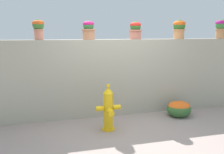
{
  "coord_description": "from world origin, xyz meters",
  "views": [
    {
      "loc": [
        -1.42,
        -3.99,
        1.86
      ],
      "look_at": [
        -0.11,
        1.03,
        0.9
      ],
      "focal_mm": 38.9,
      "sensor_mm": 36.0,
      "label": 1
    }
  ],
  "objects_px": {
    "potted_plant_5": "(221,27)",
    "flower_bush_left": "(179,108)",
    "potted_plant_3": "(135,29)",
    "potted_plant_2": "(88,29)",
    "fire_hydrant": "(108,110)",
    "potted_plant_4": "(179,28)",
    "potted_plant_1": "(38,27)"
  },
  "relations": [
    {
      "from": "potted_plant_1",
      "to": "potted_plant_4",
      "type": "relative_size",
      "value": 0.93
    },
    {
      "from": "potted_plant_3",
      "to": "fire_hydrant",
      "type": "height_order",
      "value": "potted_plant_3"
    },
    {
      "from": "potted_plant_2",
      "to": "potted_plant_3",
      "type": "distance_m",
      "value": 1.07
    },
    {
      "from": "potted_plant_1",
      "to": "potted_plant_5",
      "type": "relative_size",
      "value": 0.88
    },
    {
      "from": "potted_plant_1",
      "to": "potted_plant_3",
      "type": "distance_m",
      "value": 2.09
    },
    {
      "from": "potted_plant_3",
      "to": "potted_plant_5",
      "type": "distance_m",
      "value": 2.2
    },
    {
      "from": "potted_plant_3",
      "to": "flower_bush_left",
      "type": "bearing_deg",
      "value": -33.13
    },
    {
      "from": "potted_plant_5",
      "to": "flower_bush_left",
      "type": "distance_m",
      "value": 2.3
    },
    {
      "from": "fire_hydrant",
      "to": "flower_bush_left",
      "type": "height_order",
      "value": "fire_hydrant"
    },
    {
      "from": "potted_plant_3",
      "to": "potted_plant_4",
      "type": "distance_m",
      "value": 1.09
    },
    {
      "from": "potted_plant_1",
      "to": "potted_plant_4",
      "type": "distance_m",
      "value": 3.17
    },
    {
      "from": "potted_plant_2",
      "to": "potted_plant_3",
      "type": "xyz_separation_m",
      "value": [
        1.07,
        0.04,
        -0.0
      ]
    },
    {
      "from": "potted_plant_4",
      "to": "fire_hydrant",
      "type": "bearing_deg",
      "value": -155.0
    },
    {
      "from": "potted_plant_4",
      "to": "flower_bush_left",
      "type": "xyz_separation_m",
      "value": [
        -0.22,
        -0.55,
        -1.78
      ]
    },
    {
      "from": "fire_hydrant",
      "to": "potted_plant_2",
      "type": "bearing_deg",
      "value": 103.71
    },
    {
      "from": "potted_plant_2",
      "to": "potted_plant_4",
      "type": "distance_m",
      "value": 2.16
    },
    {
      "from": "potted_plant_1",
      "to": "flower_bush_left",
      "type": "distance_m",
      "value": 3.49
    },
    {
      "from": "flower_bush_left",
      "to": "potted_plant_5",
      "type": "bearing_deg",
      "value": 21.15
    },
    {
      "from": "fire_hydrant",
      "to": "potted_plant_4",
      "type": "bearing_deg",
      "value": 25.0
    },
    {
      "from": "potted_plant_1",
      "to": "fire_hydrant",
      "type": "bearing_deg",
      "value": -36.08
    },
    {
      "from": "potted_plant_4",
      "to": "potted_plant_5",
      "type": "relative_size",
      "value": 0.95
    },
    {
      "from": "fire_hydrant",
      "to": "potted_plant_1",
      "type": "bearing_deg",
      "value": 143.92
    },
    {
      "from": "potted_plant_3",
      "to": "potted_plant_4",
      "type": "height_order",
      "value": "potted_plant_4"
    },
    {
      "from": "potted_plant_1",
      "to": "potted_plant_2",
      "type": "distance_m",
      "value": 1.02
    },
    {
      "from": "fire_hydrant",
      "to": "flower_bush_left",
      "type": "distance_m",
      "value": 1.77
    },
    {
      "from": "potted_plant_3",
      "to": "flower_bush_left",
      "type": "height_order",
      "value": "potted_plant_3"
    },
    {
      "from": "potted_plant_1",
      "to": "flower_bush_left",
      "type": "relative_size",
      "value": 0.75
    },
    {
      "from": "potted_plant_2",
      "to": "potted_plant_4",
      "type": "relative_size",
      "value": 0.91
    },
    {
      "from": "potted_plant_2",
      "to": "flower_bush_left",
      "type": "xyz_separation_m",
      "value": [
        1.93,
        -0.52,
        -1.74
      ]
    },
    {
      "from": "potted_plant_1",
      "to": "fire_hydrant",
      "type": "xyz_separation_m",
      "value": [
        1.23,
        -0.9,
        -1.56
      ]
    },
    {
      "from": "potted_plant_1",
      "to": "potted_plant_5",
      "type": "distance_m",
      "value": 4.29
    },
    {
      "from": "potted_plant_2",
      "to": "fire_hydrant",
      "type": "height_order",
      "value": "potted_plant_2"
    }
  ]
}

